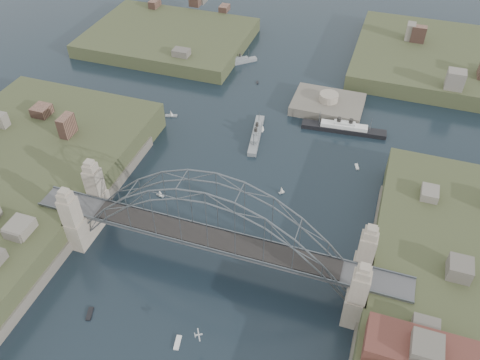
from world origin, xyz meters
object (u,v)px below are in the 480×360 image
object	(u,v)px
wharf_shed	(424,353)
ocean_liner	(344,128)
naval_cruiser_near	(256,135)
fort_island	(327,109)
bridge	(213,226)
naval_cruiser_far	(237,62)

from	to	relation	value
wharf_shed	ocean_liner	world-z (taller)	wharf_shed
naval_cruiser_near	fort_island	bearing A→B (deg)	51.81
bridge	wharf_shed	world-z (taller)	bridge
naval_cruiser_near	ocean_liner	xyz separation A→B (m)	(24.06, 11.23, 0.07)
wharf_shed	naval_cruiser_far	distance (m)	123.65
wharf_shed	naval_cruiser_far	xyz separation A→B (m)	(-68.73, 102.38, -9.21)
bridge	naval_cruiser_far	distance (m)	92.49
fort_island	naval_cruiser_near	distance (m)	27.68
naval_cruiser_far	ocean_liner	size ratio (longest dim) A/B	0.50
wharf_shed	naval_cruiser_near	xyz separation A→B (m)	(-49.10, 62.26, -9.12)
naval_cruiser_near	naval_cruiser_far	distance (m)	44.66
bridge	ocean_liner	world-z (taller)	bridge
wharf_shed	bridge	bearing A→B (deg)	162.35
fort_island	ocean_liner	world-z (taller)	ocean_liner
ocean_liner	wharf_shed	bearing A→B (deg)	-71.19
bridge	naval_cruiser_near	bearing A→B (deg)	96.03
bridge	wharf_shed	bearing A→B (deg)	-17.65
bridge	fort_island	bearing A→B (deg)	80.27
ocean_liner	naval_cruiser_near	bearing A→B (deg)	-154.97
bridge	naval_cruiser_far	xyz separation A→B (m)	(-24.73, 88.38, -11.53)
bridge	naval_cruiser_near	distance (m)	49.86
wharf_shed	ocean_liner	xyz separation A→B (m)	(-25.04, 73.49, -9.04)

